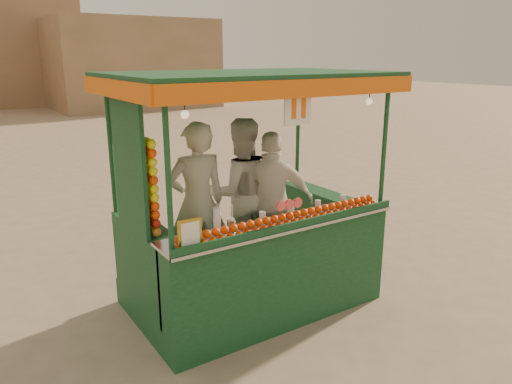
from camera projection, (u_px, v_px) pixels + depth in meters
ground at (257, 297)px, 6.29m from camera, size 90.00×90.00×0.00m
building_right at (131, 64)px, 28.60m from camera, size 9.00×6.00×5.00m
juice_cart at (250, 237)px, 5.82m from camera, size 3.12×2.02×2.84m
vendor_left at (197, 203)px, 5.81m from camera, size 0.77×0.55×1.96m
vendor_middle at (241, 193)px, 6.27m from camera, size 1.11×0.96×1.94m
vendor_right at (272, 202)px, 6.16m from camera, size 1.13×0.90×1.79m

